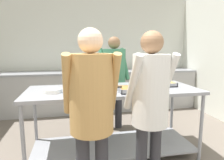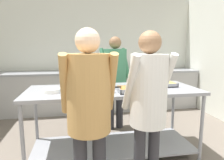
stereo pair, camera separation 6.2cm
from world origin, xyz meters
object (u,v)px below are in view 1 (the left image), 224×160
(water_bottle, at_px, (144,66))
(guest_serving_left, at_px, (150,97))
(plate_stack, at_px, (52,91))
(cook_behind_counter, at_px, (114,74))
(serving_tray_roast, at_px, (160,84))
(serving_tray_vegetables, at_px, (135,89))
(sauce_pan, at_px, (101,90))
(guest_serving_right, at_px, (91,103))
(broccoli_bowl, at_px, (73,90))

(water_bottle, bearing_deg, guest_serving_left, -109.62)
(plate_stack, relative_size, cook_behind_counter, 0.14)
(serving_tray_roast, xyz_separation_m, cook_behind_counter, (-0.48, 0.81, 0.06))
(cook_behind_counter, xyz_separation_m, water_bottle, (0.97, 1.10, 0.02))
(plate_stack, distance_m, guest_serving_left, 1.20)
(guest_serving_left, xyz_separation_m, water_bottle, (0.99, 2.76, 0.02))
(plate_stack, height_order, serving_tray_vegetables, serving_tray_vegetables)
(plate_stack, bearing_deg, serving_tray_roast, 5.60)
(sauce_pan, relative_size, serving_tray_vegetables, 0.91)
(plate_stack, height_order, guest_serving_right, guest_serving_right)
(plate_stack, height_order, broccoli_bowl, broccoli_bowl)
(sauce_pan, height_order, guest_serving_left, guest_serving_left)
(broccoli_bowl, height_order, water_bottle, water_bottle)
(broccoli_bowl, xyz_separation_m, water_bottle, (1.70, 2.09, 0.06))
(broccoli_bowl, relative_size, serving_tray_roast, 0.45)
(serving_tray_vegetables, relative_size, water_bottle, 1.85)
(plate_stack, relative_size, serving_tray_roast, 0.55)
(serving_tray_vegetables, bearing_deg, serving_tray_roast, 29.82)
(serving_tray_roast, distance_m, cook_behind_counter, 0.94)
(broccoli_bowl, xyz_separation_m, cook_behind_counter, (0.72, 0.99, 0.05))
(sauce_pan, xyz_separation_m, serving_tray_roast, (0.89, 0.30, -0.02))
(broccoli_bowl, bearing_deg, serving_tray_roast, 8.54)
(broccoli_bowl, height_order, cook_behind_counter, cook_behind_counter)
(plate_stack, xyz_separation_m, sauce_pan, (0.57, -0.15, 0.02))
(guest_serving_right, xyz_separation_m, water_bottle, (1.55, 2.82, 0.03))
(serving_tray_vegetables, height_order, guest_serving_left, guest_serving_left)
(guest_serving_left, relative_size, water_bottle, 7.12)
(serving_tray_roast, relative_size, cook_behind_counter, 0.25)
(broccoli_bowl, distance_m, guest_serving_right, 0.75)
(serving_tray_roast, bearing_deg, cook_behind_counter, 120.92)
(sauce_pan, distance_m, guest_serving_left, 0.69)
(broccoli_bowl, height_order, guest_serving_right, guest_serving_right)
(plate_stack, relative_size, guest_serving_right, 0.14)
(guest_serving_left, bearing_deg, broccoli_bowl, 136.37)
(broccoli_bowl, bearing_deg, cook_behind_counter, 53.86)
(serving_tray_roast, relative_size, guest_serving_left, 0.26)
(sauce_pan, bearing_deg, plate_stack, 164.94)
(sauce_pan, distance_m, water_bottle, 2.60)
(plate_stack, distance_m, water_bottle, 2.82)
(plate_stack, distance_m, guest_serving_right, 0.87)
(serving_tray_vegetables, relative_size, guest_serving_left, 0.26)
(cook_behind_counter, bearing_deg, water_bottle, 48.33)
(serving_tray_roast, height_order, guest_serving_right, guest_serving_right)
(water_bottle, bearing_deg, broccoli_bowl, -129.15)
(serving_tray_vegetables, bearing_deg, cook_behind_counter, 91.71)
(guest_serving_left, bearing_deg, serving_tray_vegetables, 85.93)
(plate_stack, distance_m, sauce_pan, 0.59)
(guest_serving_right, bearing_deg, serving_tray_roast, 41.00)
(sauce_pan, relative_size, serving_tray_roast, 0.92)
(cook_behind_counter, height_order, water_bottle, cook_behind_counter)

